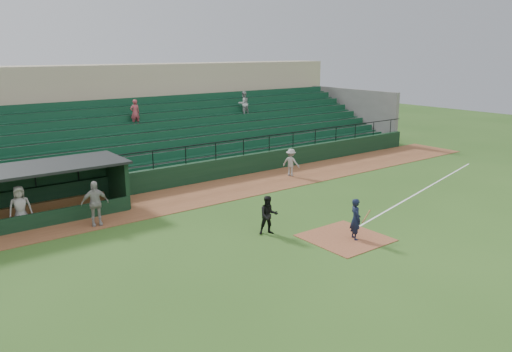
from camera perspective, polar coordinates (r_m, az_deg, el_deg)
ground at (r=21.46m, az=8.15°, el=-6.25°), size 90.00×90.00×0.00m
warning_track at (r=27.36m, az=-3.81°, el=-1.58°), size 40.00×4.00×0.03m
home_plate_dirt at (r=20.82m, az=10.12°, el=-6.95°), size 3.00×3.00×0.03m
foul_line at (r=28.12m, az=17.97°, el=-1.84°), size 17.49×4.44×0.01m
stadium_structure at (r=34.11m, az=-11.78°, el=5.25°), size 38.00×13.08×6.40m
dugout at (r=24.80m, az=-25.11°, el=-1.44°), size 8.90×3.20×2.42m
batter_at_plate at (r=20.48m, az=11.29°, el=-4.85°), size 1.11×0.74×1.72m
umpire at (r=20.68m, az=1.44°, el=-4.49°), size 0.98×0.90×1.64m
runner at (r=30.13m, az=4.01°, el=1.55°), size 1.01×1.23×1.65m
dugout_player_a at (r=22.67m, az=-17.89°, el=-2.98°), size 1.23×0.70×1.98m
dugout_player_b at (r=23.40m, az=-25.28°, el=-3.27°), size 0.98×0.70×1.88m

